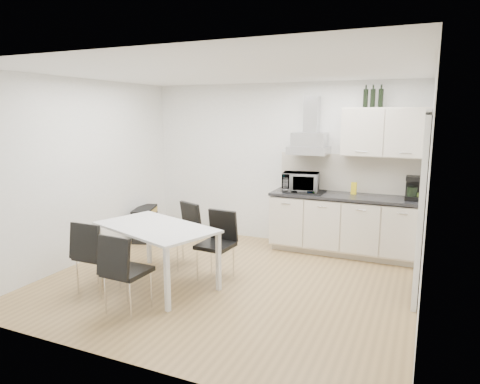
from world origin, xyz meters
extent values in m
plane|color=tan|center=(0.00, 0.00, 0.00)|extent=(4.50, 4.50, 0.00)
cube|color=white|center=(0.00, 2.00, 1.30)|extent=(4.50, 0.10, 2.60)
cube|color=white|center=(0.00, -2.00, 1.30)|extent=(4.50, 0.10, 2.60)
cube|color=white|center=(-2.25, 0.00, 1.30)|extent=(0.10, 4.00, 2.60)
cube|color=white|center=(2.25, 0.00, 1.30)|extent=(0.10, 4.00, 2.60)
plane|color=white|center=(0.00, 0.00, 2.60)|extent=(4.50, 4.50, 0.00)
cube|color=white|center=(2.21, 0.55, 1.05)|extent=(0.08, 1.04, 2.10)
cube|color=beige|center=(1.15, 1.74, 0.05)|extent=(2.16, 0.52, 0.10)
cube|color=white|center=(1.15, 1.70, 0.48)|extent=(2.20, 0.60, 0.76)
cube|color=#28282B|center=(1.15, 1.69, 0.90)|extent=(2.22, 0.64, 0.04)
cube|color=beige|center=(1.15, 1.99, 1.21)|extent=(2.20, 0.02, 0.58)
cube|color=white|center=(1.65, 1.82, 1.85)|extent=(1.20, 0.35, 0.70)
cube|color=silver|center=(0.55, 1.78, 1.65)|extent=(0.60, 0.46, 0.30)
cube|color=silver|center=(0.55, 1.89, 2.10)|extent=(0.22, 0.20, 0.55)
imported|color=silver|center=(0.46, 1.68, 1.10)|extent=(0.58, 0.38, 0.37)
cube|color=yellow|center=(1.25, 1.80, 1.01)|extent=(0.08, 0.04, 0.18)
cylinder|color=brown|center=(2.08, 1.65, 0.98)|extent=(0.04, 0.04, 0.11)
cylinder|color=#4C6626|center=(2.14, 1.65, 0.98)|extent=(0.04, 0.04, 0.11)
cylinder|color=black|center=(1.35, 1.82, 2.36)|extent=(0.07, 0.07, 0.32)
cylinder|color=black|center=(1.45, 1.82, 2.36)|extent=(0.07, 0.07, 0.32)
cylinder|color=black|center=(1.56, 1.82, 2.36)|extent=(0.07, 0.07, 0.32)
cube|color=white|center=(-0.78, -0.42, 0.73)|extent=(1.72, 1.32, 0.03)
cube|color=white|center=(-1.58, -0.55, 0.36)|extent=(0.06, 0.06, 0.72)
cube|color=white|center=(-0.23, -1.02, 0.36)|extent=(0.06, 0.06, 0.72)
cube|color=white|center=(-1.32, 0.17, 0.36)|extent=(0.06, 0.06, 0.72)
cube|color=white|center=(0.02, -0.29, 0.36)|extent=(0.06, 0.06, 0.72)
cube|color=black|center=(-2.09, 1.13, 0.27)|extent=(0.48, 0.71, 0.55)
cube|color=gold|center=(-1.95, 1.13, 0.47)|extent=(0.21, 0.56, 0.09)
cube|color=black|center=(-1.08, 1.90, 0.16)|extent=(0.25, 0.24, 0.33)
camera|label=1|loc=(2.23, -4.67, 2.11)|focal=32.00mm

